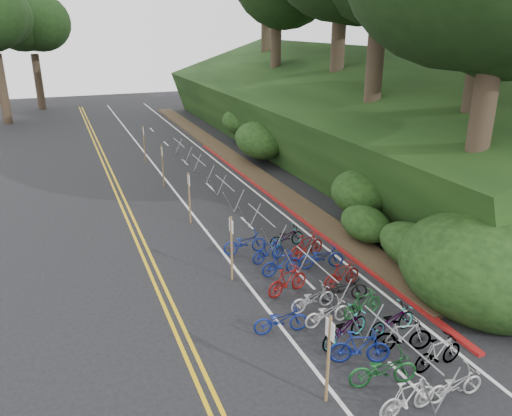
# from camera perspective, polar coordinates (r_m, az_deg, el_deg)

# --- Properties ---
(ground) EXTENTS (120.00, 120.00, 0.00)m
(ground) POSITION_cam_1_polar(r_m,az_deg,el_deg) (14.63, 1.69, -17.27)
(ground) COLOR black
(ground) RESTS_ON ground
(road_markings) EXTENTS (7.47, 80.00, 0.01)m
(road_markings) POSITION_cam_1_polar(r_m,az_deg,el_deg) (23.16, -6.83, -2.48)
(road_markings) COLOR gold
(road_markings) RESTS_ON ground
(red_curb) EXTENTS (0.25, 28.00, 0.10)m
(red_curb) POSITION_cam_1_polar(r_m,az_deg,el_deg) (26.41, 2.70, 0.67)
(red_curb) COLOR maroon
(red_curb) RESTS_ON ground
(embankment) EXTENTS (14.30, 48.14, 9.11)m
(embankment) POSITION_cam_1_polar(r_m,az_deg,el_deg) (35.08, 8.93, 9.64)
(embankment) COLOR black
(embankment) RESTS_ON ground
(bike_rack_front) EXTENTS (1.17, 3.29, 1.24)m
(bike_rack_front) POSITION_cam_1_polar(r_m,az_deg,el_deg) (14.18, 16.04, -15.00)
(bike_rack_front) COLOR gray
(bike_rack_front) RESTS_ON ground
(bike_racks_rest) EXTENTS (1.14, 23.00, 1.17)m
(bike_racks_rest) POSITION_cam_1_polar(r_m,az_deg,el_deg) (26.10, -3.59, 2.28)
(bike_racks_rest) COLOR gray
(bike_racks_rest) RESTS_ON ground
(signpost_near) EXTENTS (0.08, 0.40, 2.45)m
(signpost_near) POSITION_cam_1_polar(r_m,az_deg,el_deg) (12.72, 8.29, -16.20)
(signpost_near) COLOR brown
(signpost_near) RESTS_ON ground
(signposts_rest) EXTENTS (0.08, 18.40, 2.50)m
(signposts_rest) POSITION_cam_1_polar(r_m,az_deg,el_deg) (26.26, -9.30, 3.47)
(signposts_rest) COLOR brown
(signposts_rest) RESTS_ON ground
(bike_front) EXTENTS (0.86, 1.78, 0.90)m
(bike_front) POSITION_cam_1_polar(r_m,az_deg,el_deg) (15.59, 2.84, -12.63)
(bike_front) COLOR navy
(bike_front) RESTS_ON ground
(bike_valet) EXTENTS (3.14, 11.74, 1.06)m
(bike_valet) POSITION_cam_1_polar(r_m,az_deg,el_deg) (16.85, 9.03, -10.03)
(bike_valet) COLOR beige
(bike_valet) RESTS_ON ground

